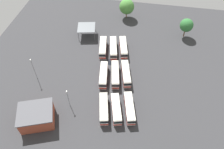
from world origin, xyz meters
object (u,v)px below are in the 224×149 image
at_px(maintenance_shelter, 86,28).
at_px(tree_east_edge, 127,7).
at_px(bus_row2_slot2, 103,47).
at_px(bus_row1_slot2, 104,75).
at_px(bus_row1_slot0, 126,74).
at_px(lamp_post_far_corner, 68,97).
at_px(bus_row1_slot1, 115,74).
at_px(bus_row2_slot0, 123,47).
at_px(bus_row0_slot1, 116,109).
at_px(bus_row0_slot2, 104,109).
at_px(bus_row0_slot0, 129,108).
at_px(depot_building, 37,116).
at_px(lamp_post_by_building, 34,68).
at_px(bus_row2_slot1, 113,48).
at_px(tree_west_edge, 187,25).

distance_m(maintenance_shelter, tree_east_edge, 22.44).
bearing_deg(bus_row2_slot2, bus_row1_slot2, -167.56).
xyz_separation_m(bus_row1_slot0, lamp_post_far_corner, (-15.26, 16.48, 2.24)).
distance_m(bus_row1_slot1, bus_row2_slot0, 14.95).
relative_size(bus_row0_slot1, bus_row0_slot2, 0.98).
height_order(bus_row0_slot0, lamp_post_far_corner, lamp_post_far_corner).
relative_size(depot_building, lamp_post_far_corner, 1.75).
height_order(bus_row1_slot1, lamp_post_far_corner, lamp_post_far_corner).
height_order(bus_row0_slot1, lamp_post_by_building, lamp_post_by_building).
distance_m(bus_row1_slot2, bus_row2_slot2, 14.81).
bearing_deg(bus_row0_slot2, bus_row2_slot1, 3.92).
distance_m(maintenance_shelter, lamp_post_far_corner, 36.50).
height_order(bus_row0_slot2, bus_row1_slot2, same).
xyz_separation_m(bus_row2_slot1, lamp_post_by_building, (-18.94, 24.89, 3.26)).
bearing_deg(bus_row1_slot0, bus_row0_slot1, 176.38).
bearing_deg(lamp_post_by_building, bus_row0_slot1, -106.85).
height_order(bus_row2_slot0, lamp_post_far_corner, lamp_post_far_corner).
xyz_separation_m(bus_row0_slot2, bus_row2_slot1, (28.76, 1.97, 0.00)).
bearing_deg(bus_row0_slot2, depot_building, 109.24).
xyz_separation_m(bus_row1_slot2, tree_west_edge, (29.95, -29.35, 3.85)).
bearing_deg(bus_row1_slot2, tree_east_edge, -4.11).
relative_size(bus_row0_slot2, bus_row1_slot0, 0.96).
relative_size(bus_row1_slot2, bus_row2_slot1, 0.96).
bearing_deg(bus_row1_slot2, bus_row0_slot1, -153.08).
xyz_separation_m(depot_building, maintenance_shelter, (43.77, -4.37, 1.50)).
bearing_deg(bus_row2_slot2, bus_row0_slot1, -160.27).
height_order(bus_row2_slot1, tree_west_edge, tree_west_edge).
relative_size(bus_row1_slot1, bus_row2_slot2, 1.06).
height_order(bus_row0_slot1, tree_west_edge, tree_west_edge).
relative_size(bus_row0_slot1, bus_row2_slot1, 0.91).
xyz_separation_m(depot_building, tree_east_edge, (60.42, -19.33, 3.03)).
bearing_deg(bus_row2_slot0, bus_row1_slot2, 163.10).
relative_size(bus_row1_slot0, tree_west_edge, 1.33).
xyz_separation_m(bus_row0_slot2, tree_east_edge, (53.65, 0.08, 3.83)).
bearing_deg(bus_row0_slot1, bus_row0_slot0, -74.71).
height_order(bus_row0_slot0, bus_row2_slot1, same).
xyz_separation_m(bus_row0_slot2, bus_row2_slot2, (28.38, 6.12, 0.00)).
height_order(bus_row0_slot0, tree_west_edge, tree_west_edge).
xyz_separation_m(bus_row0_slot0, lamp_post_far_corner, (-0.97, 19.57, 2.24)).
height_order(bus_row1_slot0, bus_row2_slot0, same).
height_order(depot_building, tree_west_edge, tree_west_edge).
bearing_deg(bus_row2_slot0, depot_building, 149.78).
bearing_deg(depot_building, bus_row2_slot1, -26.14).
xyz_separation_m(bus_row0_slot2, lamp_post_far_corner, (0.65, 11.64, 2.24)).
xyz_separation_m(bus_row0_slot1, tree_west_edge, (43.35, -22.55, 3.85)).
bearing_deg(depot_building, bus_row1_slot0, -46.91).
relative_size(bus_row0_slot1, bus_row1_slot1, 0.91).
bearing_deg(bus_row2_slot1, bus_row2_slot0, -74.84).
height_order(bus_row2_slot1, lamp_post_by_building, lamp_post_by_building).
bearing_deg(depot_building, bus_row2_slot2, -20.71).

